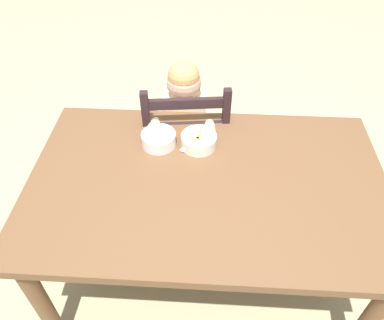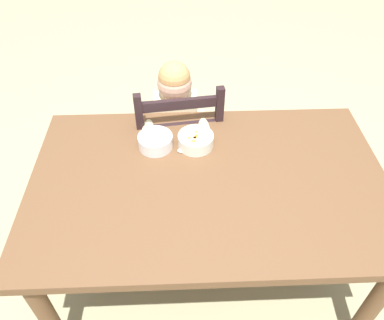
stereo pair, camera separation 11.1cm
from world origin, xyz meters
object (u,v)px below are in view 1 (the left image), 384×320
object	(u,v)px
dining_table	(207,194)
child_figure	(184,120)
spoon	(189,149)
dining_chair	(186,146)
bowl_of_carrots	(199,140)
bowl_of_peas	(159,139)

from	to	relation	value
dining_table	child_figure	distance (m)	0.52
dining_table	spoon	size ratio (longest dim) A/B	10.73
dining_chair	spoon	size ratio (longest dim) A/B	6.51
dining_chair	spoon	xyz separation A→B (m)	(0.04, -0.33, 0.28)
dining_table	child_figure	bearing A→B (deg)	104.98
child_figure	spoon	bearing A→B (deg)	-81.59
bowl_of_carrots	spoon	bearing A→B (deg)	-144.20
dining_table	child_figure	size ratio (longest dim) A/B	1.55
dining_table	dining_chair	xyz separation A→B (m)	(-0.13, 0.51, -0.18)
child_figure	bowl_of_peas	distance (m)	0.33
spoon	bowl_of_carrots	bearing A→B (deg)	35.80
spoon	dining_chair	bearing A→B (deg)	97.23
dining_chair	bowl_of_carrots	size ratio (longest dim) A/B	5.66
child_figure	spoon	world-z (taller)	child_figure
dining_chair	bowl_of_peas	xyz separation A→B (m)	(-0.10, -0.30, 0.31)
child_figure	bowl_of_peas	size ratio (longest dim) A/B	6.18
child_figure	bowl_of_peas	world-z (taller)	child_figure
dining_table	bowl_of_carrots	world-z (taller)	bowl_of_carrots
dining_table	bowl_of_peas	distance (m)	0.33
dining_table	spoon	xyz separation A→B (m)	(-0.09, 0.18, 0.09)
child_figure	bowl_of_carrots	world-z (taller)	child_figure
dining_chair	bowl_of_carrots	xyz separation A→B (m)	(0.08, -0.30, 0.31)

